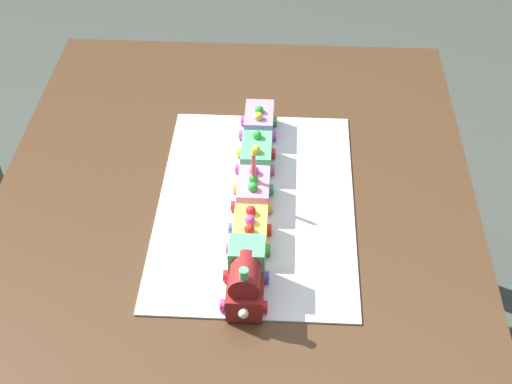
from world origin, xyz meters
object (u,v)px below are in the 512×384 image
object	(u,v)px
dining_table	(233,262)
birthday_candle	(253,163)
cake_car_caboose_mint_green	(256,155)
cake_car_tanker_lavender	(259,122)
cake_locomotive	(246,277)
cake_car_gondola_bubblegum	(253,191)
cake_car_hopper_lemon	(250,232)

from	to	relation	value
dining_table	birthday_candle	distance (m)	0.23
cake_car_caboose_mint_green	cake_car_tanker_lavender	distance (m)	0.12
cake_car_tanker_lavender	dining_table	bearing A→B (deg)	172.56
dining_table	cake_car_tanker_lavender	world-z (taller)	cake_car_tanker_lavender
cake_car_tanker_lavender	birthday_candle	distance (m)	0.25
cake_car_tanker_lavender	cake_car_caboose_mint_green	bearing A→B (deg)	180.00
cake_car_caboose_mint_green	cake_car_tanker_lavender	bearing A→B (deg)	0.00
cake_locomotive	birthday_candle	world-z (taller)	birthday_candle
cake_locomotive	cake_car_caboose_mint_green	distance (m)	0.37
cake_car_gondola_bubblegum	cake_car_hopper_lemon	bearing A→B (deg)	180.00
dining_table	cake_car_caboose_mint_green	size ratio (longest dim) A/B	14.00
cake_locomotive	cake_car_hopper_lemon	size ratio (longest dim) A/B	1.40
cake_locomotive	dining_table	bearing A→B (deg)	12.53
dining_table	cake_car_hopper_lemon	world-z (taller)	cake_car_hopper_lemon
cake_car_hopper_lemon	cake_car_gondola_bubblegum	size ratio (longest dim) A/B	1.00
cake_car_gondola_bubblegum	cake_car_caboose_mint_green	xyz separation A→B (m)	(0.12, 0.00, -0.00)
dining_table	cake_car_caboose_mint_green	world-z (taller)	cake_car_caboose_mint_green
cake_car_hopper_lemon	cake_car_gondola_bubblegum	xyz separation A→B (m)	(0.12, 0.00, 0.00)
cake_car_hopper_lemon	dining_table	bearing A→B (deg)	38.64
dining_table	birthday_candle	size ratio (longest dim) A/B	21.98
cake_locomotive	birthday_candle	distance (m)	0.25
cake_locomotive	birthday_candle	size ratio (longest dim) A/B	2.20
cake_car_caboose_mint_green	birthday_candle	distance (m)	0.14
cake_locomotive	cake_car_caboose_mint_green	world-z (taller)	cake_locomotive
cake_locomotive	cake_car_tanker_lavender	size ratio (longest dim) A/B	1.40
cake_car_hopper_lemon	birthday_candle	bearing A→B (deg)	0.00
cake_car_hopper_lemon	cake_car_tanker_lavender	distance (m)	0.35
cake_car_tanker_lavender	cake_car_hopper_lemon	bearing A→B (deg)	-180.00
cake_car_hopper_lemon	cake_car_tanker_lavender	world-z (taller)	same
cake_car_gondola_bubblegum	cake_car_tanker_lavender	world-z (taller)	same
cake_car_gondola_bubblegum	birthday_candle	xyz separation A→B (m)	(0.00, 0.00, 0.07)
cake_car_hopper_lemon	cake_car_caboose_mint_green	world-z (taller)	same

